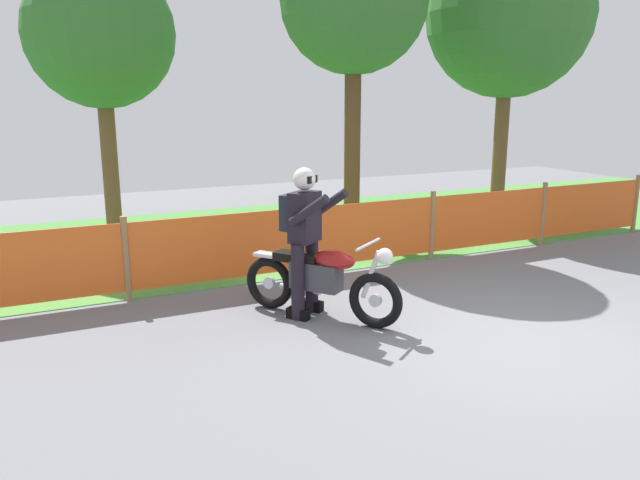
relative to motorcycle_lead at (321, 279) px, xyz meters
The scene contains 8 objects.
ground 2.22m from the motorcycle_lead, 46.28° to the right, with size 24.00×24.00×0.02m, color slate.
grass_verge 4.62m from the motorcycle_lead, 70.94° to the left, with size 24.00×5.56×0.01m, color #4C8C3D.
barrier_fence 2.17m from the motorcycle_lead, 46.18° to the left, with size 11.28×0.08×1.05m.
tree_leftmost 6.52m from the motorcycle_lead, 104.53° to the left, with size 2.52×2.52×4.73m.
tree_near_left 5.44m from the motorcycle_lead, 56.77° to the left, with size 2.46×2.46×5.23m.
tree_near_right 7.70m from the motorcycle_lead, 32.79° to the left, with size 3.17×3.17×5.54m.
motorcycle_lead is the anchor object (origin of this frame).
rider_lead 0.54m from the motorcycle_lead, 126.38° to the left, with size 0.73×0.78×1.69m.
Camera 1 is at (-4.42, -4.45, 2.46)m, focal length 35.08 mm.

